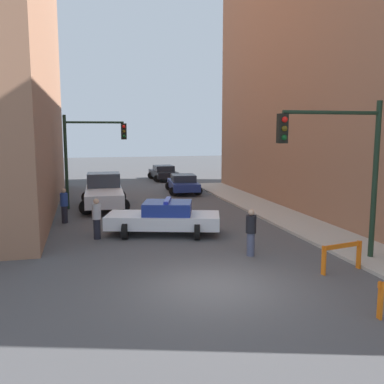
% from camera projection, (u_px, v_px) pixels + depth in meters
% --- Properties ---
extents(ground_plane, '(120.00, 120.00, 0.00)m').
position_uv_depth(ground_plane, '(214.00, 286.00, 12.05)').
color(ground_plane, '#4C4C4F').
extents(traffic_light_near, '(3.64, 0.35, 5.20)m').
position_uv_depth(traffic_light_near, '(345.00, 157.00, 13.75)').
color(traffic_light_near, black).
rests_on(traffic_light_near, sidewalk_right).
extents(traffic_light_far, '(3.44, 0.35, 5.20)m').
position_uv_depth(traffic_light_far, '(86.00, 148.00, 23.70)').
color(traffic_light_far, black).
rests_on(traffic_light_far, ground_plane).
extents(police_car, '(5.03, 3.15, 1.52)m').
position_uv_depth(police_car, '(164.00, 218.00, 17.98)').
color(police_car, white).
rests_on(police_car, ground_plane).
extents(white_truck, '(2.76, 5.47, 1.90)m').
position_uv_depth(white_truck, '(104.00, 192.00, 24.26)').
color(white_truck, silver).
rests_on(white_truck, ground_plane).
extents(parked_car_near, '(2.53, 4.45, 1.31)m').
position_uv_depth(parked_car_near, '(183.00, 183.00, 29.98)').
color(parked_car_near, navy).
rests_on(parked_car_near, ground_plane).
extents(parked_car_mid, '(2.39, 4.37, 1.31)m').
position_uv_depth(parked_car_mid, '(163.00, 173.00, 37.64)').
color(parked_car_mid, black).
rests_on(parked_car_mid, ground_plane).
extents(pedestrian_crossing, '(0.44, 0.44, 1.66)m').
position_uv_depth(pedestrian_crossing, '(97.00, 218.00, 17.20)').
color(pedestrian_crossing, black).
rests_on(pedestrian_crossing, ground_plane).
extents(pedestrian_corner, '(0.48, 0.48, 1.66)m').
position_uv_depth(pedestrian_corner, '(64.00, 205.00, 20.19)').
color(pedestrian_corner, black).
rests_on(pedestrian_corner, ground_plane).
extents(pedestrian_sidewalk, '(0.36, 0.36, 1.66)m').
position_uv_depth(pedestrian_sidewalk, '(251.00, 232.00, 14.90)').
color(pedestrian_sidewalk, '#474C66').
rests_on(pedestrian_sidewalk, ground_plane).
extents(barrier_back, '(1.58, 0.44, 0.90)m').
position_uv_depth(barrier_back, '(342.00, 252.00, 13.24)').
color(barrier_back, orange).
rests_on(barrier_back, ground_plane).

